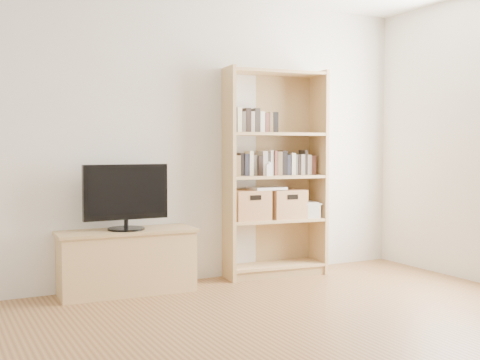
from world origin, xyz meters
TOP-DOWN VIEW (x-y plane):
  - back_wall at (0.00, 2.50)m, footprint 4.50×0.02m
  - tv_stand at (-0.68, 2.29)m, footprint 1.12×0.47m
  - bookshelf at (0.78, 2.33)m, footprint 1.01×0.45m
  - television at (-0.68, 2.29)m, footprint 0.71×0.06m
  - books_row_mid at (0.78, 2.35)m, footprint 0.91×0.28m
  - books_row_upper at (0.57, 2.37)m, footprint 0.42×0.18m
  - baby_monitor at (0.66, 2.23)m, footprint 0.06×0.04m
  - basket_left at (0.52, 2.35)m, footprint 0.36×0.30m
  - basket_right at (0.90, 2.31)m, footprint 0.35×0.30m
  - laptop at (0.69, 2.33)m, footprint 0.33×0.23m
  - magazine_stack at (1.11, 2.29)m, footprint 0.26×0.32m

SIDE VIEW (x-z plane):
  - tv_stand at x=-0.68m, z-range 0.00..0.51m
  - magazine_stack at x=1.11m, z-range 0.54..0.67m
  - basket_right at x=0.90m, z-range 0.54..0.82m
  - basket_left at x=0.52m, z-range 0.54..0.82m
  - television at x=-0.68m, z-range 0.53..1.09m
  - laptop at x=0.69m, z-range 0.82..0.85m
  - bookshelf at x=0.78m, z-range 0.00..1.95m
  - baby_monitor at x=0.66m, z-range 0.95..1.06m
  - books_row_mid at x=0.78m, z-range 0.95..1.19m
  - back_wall at x=0.00m, z-range 0.00..2.60m
  - books_row_upper at x=0.57m, z-range 1.36..1.57m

